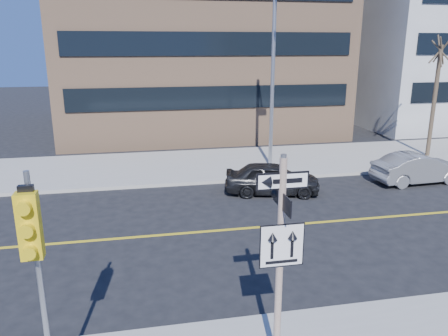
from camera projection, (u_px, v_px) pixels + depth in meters
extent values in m
plane|color=black|center=(244.00, 296.00, 10.70)|extent=(120.00, 120.00, 0.00)
cylinder|color=beige|center=(279.00, 267.00, 7.75)|extent=(0.13, 0.13, 4.00)
cylinder|color=gray|center=(284.00, 156.00, 7.20)|extent=(0.10, 0.10, 0.06)
cube|color=black|center=(283.00, 181.00, 7.32)|extent=(0.92, 0.03, 0.30)
cube|color=black|center=(282.00, 200.00, 7.41)|extent=(0.03, 0.92, 0.30)
cube|color=white|center=(282.00, 246.00, 7.55)|extent=(0.80, 0.03, 0.80)
cylinder|color=gray|center=(41.00, 290.00, 7.01)|extent=(0.09, 0.09, 4.00)
cube|color=yellow|center=(29.00, 226.00, 6.49)|extent=(0.32, 0.22, 1.05)
sphere|color=#8C0705|center=(25.00, 207.00, 6.28)|extent=(0.17, 0.17, 0.17)
sphere|color=black|center=(28.00, 229.00, 6.38)|extent=(0.17, 0.17, 0.17)
sphere|color=black|center=(30.00, 251.00, 6.47)|extent=(0.17, 0.17, 0.17)
imported|color=black|center=(272.00, 178.00, 17.93)|extent=(2.40, 4.12, 1.32)
imported|color=slate|center=(418.00, 168.00, 19.35)|extent=(1.66, 4.14, 1.34)
cylinder|color=gray|center=(272.00, 84.00, 20.69)|extent=(0.18, 0.18, 8.00)
cylinder|color=#3A2E22|center=(434.00, 102.00, 22.95)|extent=(0.22, 0.22, 5.80)
cube|color=#A77E5D|center=(192.00, 2.00, 32.22)|extent=(18.00, 18.00, 18.00)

